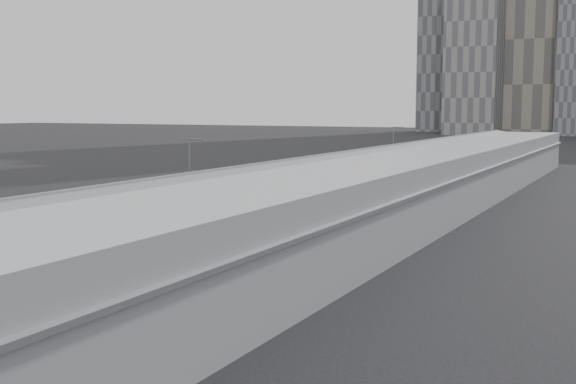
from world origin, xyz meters
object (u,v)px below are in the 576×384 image
Objects in this scene: bus_5 at (378,180)px; bus_1 at (82,259)px; street_lamp_near at (191,176)px; shipping_container at (400,164)px; bus_2 at (204,226)px; bus_4 at (332,195)px; suv at (443,159)px; street_lamp_far at (394,147)px; bus_6 at (407,175)px; bus_3 at (277,208)px.

bus_1 is at bearing -94.47° from bus_5.
bus_5 is 1.61× the size of street_lamp_near.
bus_2 is at bearing -86.88° from shipping_container.
bus_2 is 10.88m from street_lamp_near.
bus_4 reaches higher than suv.
street_lamp_near reaches higher than street_lamp_far.
bus_4 is at bearing -87.70° from bus_6.
bus_5 is 33.50m from shipping_container.
bus_3 is 41.64m from bus_6.
suv is (-6.69, 45.45, -0.73)m from bus_6.
bus_4 is 1.05× the size of bus_6.
bus_4 is (0.13, 13.49, -0.05)m from bus_3.
bus_5 reaches higher than bus_3.
bus_2 is 43.32m from bus_5.
bus_5 is at bearing 79.57° from street_lamp_near.
bus_3 is 13.49m from bus_4.
bus_1 is 14.44m from bus_2.
bus_2 is 26.33m from bus_4.
street_lamp_near reaches higher than shipping_container.
street_lamp_far is at bearing 100.24° from bus_3.
street_lamp_near is 92.08m from suv.
suv is at bearing 91.50° from bus_1.
bus_6 is 1.47× the size of street_lamp_far.
bus_2 is 0.99× the size of bus_5.
bus_2 is 1.13× the size of bus_6.
bus_3 is (0.30, 27.27, 0.04)m from bus_1.
street_lamp_far is at bearing -102.57° from suv.
suv is (-6.51, 73.60, -0.81)m from bus_4.
bus_3 is at bearing -85.52° from shipping_container.
bus_5 is 1.13× the size of bus_6.
bus_6 is (0.67, 11.15, -0.20)m from bus_5.
shipping_container is (-8.02, 49.64, -0.23)m from bus_4.
bus_3 is 1.09× the size of bus_6.
bus_1 is at bearing -99.75° from suv.
bus_4 is at bearing 69.14° from street_lamp_near.
street_lamp_near reaches higher than bus_1.
shipping_container is at bearing -106.41° from suv.
bus_1 is 0.97× the size of bus_3.
bus_2 is 2.53× the size of shipping_container.
street_lamp_far is 32.58m from suv.
bus_2 reaches higher than shipping_container.
suv is (1.52, 23.96, -0.58)m from shipping_container.
bus_1 is at bearing -95.37° from bus_4.
bus_1 is 82.32m from street_lamp_far.
bus_4 is at bearing 93.15° from bus_3.
street_lamp_far reaches higher than suv.
bus_2 is 54.48m from bus_6.
bus_3 reaches higher than bus_4.
bus_1 is at bearing -73.64° from street_lamp_near.
bus_1 is 0.93× the size of bus_5.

